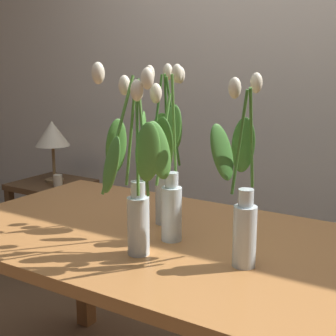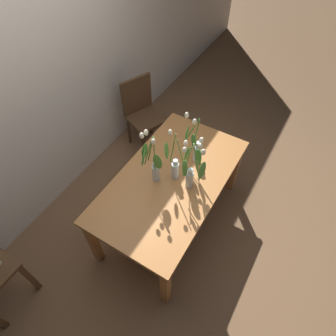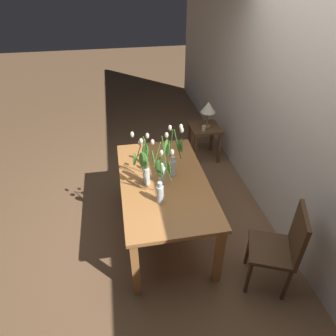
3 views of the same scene
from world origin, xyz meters
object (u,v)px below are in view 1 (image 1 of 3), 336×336
Objects in this scene: tulip_vase_1 at (242,201)px; dining_table at (167,261)px; tulip_vase_3 at (135,182)px; pillar_candle at (58,181)px; tulip_vase_2 at (163,164)px; table_lamp at (52,135)px; tulip_vase_0 at (170,185)px; side_table at (52,199)px.

dining_table is at bearing 166.54° from tulip_vase_1.
pillar_candle is at bearing 142.86° from tulip_vase_3.
table_lamp is (-1.35, 0.78, -0.10)m from tulip_vase_2.
tulip_vase_0 and tulip_vase_2 have the same top height.
side_table is (-1.46, 0.88, -0.22)m from dining_table.
side_table is at bearing 148.74° from dining_table.
dining_table reaches higher than pillar_candle.
tulip_vase_1 is 1.38× the size of table_lamp.
tulip_vase_3 is at bearing -36.37° from side_table.
tulip_vase_2 is (-0.10, 0.13, 0.31)m from dining_table.
side_table is (-1.36, 0.76, -0.52)m from tulip_vase_2.
table_lamp reaches higher than dining_table.
dining_table is 4.02× the size of table_lamp.
side_table is 0.21m from pillar_candle.
dining_table is 2.91× the size of side_table.
tulip_vase_3 is 1.91m from side_table.
tulip_vase_2 is 1.65m from side_table.
table_lamp is at bearing 64.57° from side_table.
tulip_vase_2 is at bearing -29.37° from pillar_candle.
tulip_vase_3 is (-0.02, -0.17, 0.04)m from tulip_vase_0.
side_table is at bearing 153.43° from pillar_candle.
tulip_vase_2 is 1.47m from pillar_candle.
dining_table is 0.35m from tulip_vase_2.
pillar_candle is at bearing 148.05° from tulip_vase_0.
tulip_vase_0 reaches higher than table_lamp.
tulip_vase_1 is at bearing -9.16° from tulip_vase_0.
tulip_vase_1 is 1.00× the size of side_table.
tulip_vase_0 is 0.20m from tulip_vase_2.
pillar_candle is (-1.35, 1.03, -0.39)m from tulip_vase_3.
tulip_vase_2 is at bearing -29.95° from table_lamp.
tulip_vase_3 reaches higher than tulip_vase_2.
table_lamp is at bearing 150.83° from tulip_vase_1.
dining_table is 2.79× the size of tulip_vase_2.
tulip_vase_3 reaches higher than tulip_vase_0.
tulip_vase_1 is 0.45m from tulip_vase_2.
tulip_vase_2 is (-0.40, 0.20, 0.03)m from tulip_vase_1.
tulip_vase_0 reaches higher than pillar_candle.
side_table is at bearing 143.63° from tulip_vase_3.
pillar_candle is (0.11, -0.08, -0.27)m from table_lamp.
tulip_vase_3 is 1.84m from table_lamp.
pillar_candle is at bearing 150.63° from tulip_vase_2.
tulip_vase_3 reaches higher than dining_table.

